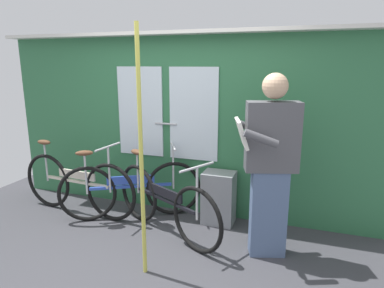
{
  "coord_description": "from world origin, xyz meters",
  "views": [
    {
      "loc": [
        1.43,
        -2.42,
        1.83
      ],
      "look_at": [
        0.33,
        0.77,
        1.03
      ],
      "focal_mm": 31.82,
      "sensor_mm": 36.0,
      "label": 1
    }
  ],
  "objects_px": {
    "passenger_reading_newspaper": "(270,163)",
    "bicycle_leaning_behind": "(77,184)",
    "bicycle_by_pole": "(130,189)",
    "handrail_pole": "(141,157)",
    "trash_bin_by_wall": "(219,198)",
    "bicycle_near_door": "(164,203)"
  },
  "relations": [
    {
      "from": "passenger_reading_newspaper",
      "to": "bicycle_leaning_behind",
      "type": "bearing_deg",
      "value": -21.61
    },
    {
      "from": "bicycle_by_pole",
      "to": "passenger_reading_newspaper",
      "type": "height_order",
      "value": "passenger_reading_newspaper"
    },
    {
      "from": "passenger_reading_newspaper",
      "to": "handrail_pole",
      "type": "xyz_separation_m",
      "value": [
        -0.98,
        -0.67,
        0.14
      ]
    },
    {
      "from": "passenger_reading_newspaper",
      "to": "trash_bin_by_wall",
      "type": "distance_m",
      "value": 1.0
    },
    {
      "from": "bicycle_near_door",
      "to": "bicycle_leaning_behind",
      "type": "distance_m",
      "value": 1.24
    },
    {
      "from": "handrail_pole",
      "to": "bicycle_leaning_behind",
      "type": "bearing_deg",
      "value": 147.76
    },
    {
      "from": "bicycle_by_pole",
      "to": "passenger_reading_newspaper",
      "type": "xyz_separation_m",
      "value": [
        1.64,
        -0.28,
        0.56
      ]
    },
    {
      "from": "bicycle_near_door",
      "to": "passenger_reading_newspaper",
      "type": "bearing_deg",
      "value": 25.14
    },
    {
      "from": "bicycle_leaning_behind",
      "to": "bicycle_by_pole",
      "type": "height_order",
      "value": "bicycle_leaning_behind"
    },
    {
      "from": "passenger_reading_newspaper",
      "to": "trash_bin_by_wall",
      "type": "height_order",
      "value": "passenger_reading_newspaper"
    },
    {
      "from": "passenger_reading_newspaper",
      "to": "trash_bin_by_wall",
      "type": "relative_size",
      "value": 2.85
    },
    {
      "from": "bicycle_by_pole",
      "to": "passenger_reading_newspaper",
      "type": "relative_size",
      "value": 0.86
    },
    {
      "from": "passenger_reading_newspaper",
      "to": "trash_bin_by_wall",
      "type": "bearing_deg",
      "value": -56.44
    },
    {
      "from": "handrail_pole",
      "to": "trash_bin_by_wall",
      "type": "bearing_deg",
      "value": 72.31
    },
    {
      "from": "handrail_pole",
      "to": "bicycle_near_door",
      "type": "bearing_deg",
      "value": 99.11
    },
    {
      "from": "bicycle_leaning_behind",
      "to": "handrail_pole",
      "type": "height_order",
      "value": "handrail_pole"
    },
    {
      "from": "bicycle_leaning_behind",
      "to": "passenger_reading_newspaper",
      "type": "height_order",
      "value": "passenger_reading_newspaper"
    },
    {
      "from": "trash_bin_by_wall",
      "to": "handrail_pole",
      "type": "relative_size",
      "value": 0.29
    },
    {
      "from": "bicycle_near_door",
      "to": "trash_bin_by_wall",
      "type": "relative_size",
      "value": 2.44
    },
    {
      "from": "bicycle_by_pole",
      "to": "handrail_pole",
      "type": "height_order",
      "value": "handrail_pole"
    },
    {
      "from": "bicycle_near_door",
      "to": "handrail_pole",
      "type": "distance_m",
      "value": 1.01
    },
    {
      "from": "bicycle_near_door",
      "to": "handrail_pole",
      "type": "height_order",
      "value": "handrail_pole"
    }
  ]
}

